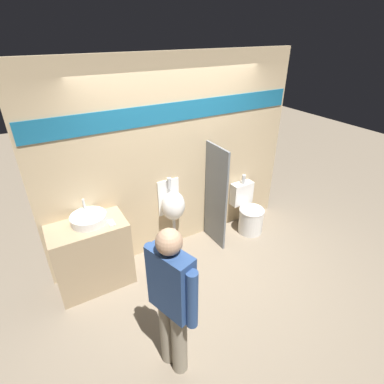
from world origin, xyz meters
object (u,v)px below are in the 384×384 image
sink_basin (89,219)px  urinal_near_counter (173,205)px  cell_phone (111,223)px  toilet (249,213)px  person_in_vest (172,299)px

sink_basin → urinal_near_counter: size_ratio=0.37×
urinal_near_counter → cell_phone: bearing=-167.2°
toilet → person_in_vest: 2.57m
cell_phone → toilet: 2.26m
toilet → cell_phone: bearing=-178.7°
urinal_near_counter → toilet: (1.27, -0.16, -0.45)m
cell_phone → urinal_near_counter: size_ratio=0.12×
sink_basin → urinal_near_counter: bearing=2.8°
sink_basin → urinal_near_counter: same height
toilet → person_in_vest: person_in_vest is taller
sink_basin → cell_phone: 0.27m
urinal_near_counter → person_in_vest: person_in_vest is taller
cell_phone → urinal_near_counter: bearing=12.8°
urinal_near_counter → person_in_vest: size_ratio=0.71×
toilet → sink_basin: bearing=177.5°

